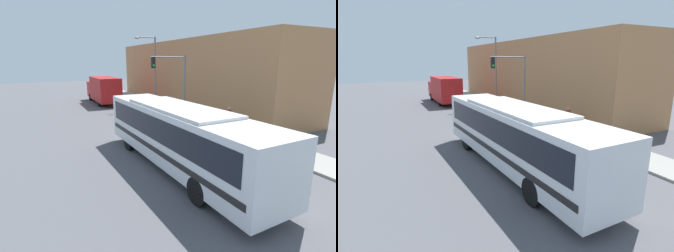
% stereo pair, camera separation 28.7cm
% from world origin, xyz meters
% --- Properties ---
extents(ground_plane, '(120.00, 120.00, 0.00)m').
position_xyz_m(ground_plane, '(0.00, 0.00, 0.00)').
color(ground_plane, '#515156').
extents(sidewalk, '(2.46, 70.00, 0.12)m').
position_xyz_m(sidewalk, '(5.73, 20.00, 0.06)').
color(sidewalk, gray).
rests_on(sidewalk, ground_plane).
extents(building_facade, '(6.00, 30.07, 7.20)m').
position_xyz_m(building_facade, '(9.96, 16.03, 3.60)').
color(building_facade, '#B27A4C').
rests_on(building_facade, ground_plane).
extents(city_bus, '(2.93, 11.88, 3.05)m').
position_xyz_m(city_bus, '(-0.82, -0.29, 1.78)').
color(city_bus, silver).
rests_on(city_bus, ground_plane).
extents(delivery_truck, '(2.43, 8.40, 3.17)m').
position_xyz_m(delivery_truck, '(0.79, 21.37, 1.72)').
color(delivery_truck, '#B21919').
rests_on(delivery_truck, ground_plane).
extents(fire_hydrant, '(0.25, 0.34, 0.80)m').
position_xyz_m(fire_hydrant, '(5.10, 3.98, 0.52)').
color(fire_hydrant, gold).
rests_on(fire_hydrant, sidewalk).
extents(traffic_light_pole, '(3.28, 0.35, 5.40)m').
position_xyz_m(traffic_light_pole, '(4.14, 9.51, 3.82)').
color(traffic_light_pole, slate).
rests_on(traffic_light_pole, sidewalk).
extents(parking_meter, '(0.14, 0.14, 1.33)m').
position_xyz_m(parking_meter, '(5.10, 8.98, 1.03)').
color(parking_meter, slate).
rests_on(parking_meter, sidewalk).
extents(street_lamp, '(2.42, 0.28, 7.41)m').
position_xyz_m(street_lamp, '(5.05, 16.01, 4.50)').
color(street_lamp, slate).
rests_on(street_lamp, sidewalk).
extents(pedestrian_near_corner, '(0.34, 0.34, 1.68)m').
position_xyz_m(pedestrian_near_corner, '(5.86, 4.07, 0.98)').
color(pedestrian_near_corner, slate).
rests_on(pedestrian_near_corner, sidewalk).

